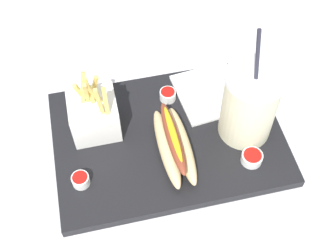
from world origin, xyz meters
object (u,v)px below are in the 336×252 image
Objects in this scene: fries_basket at (94,115)px; napkin_stack at (210,93)px; hot_dog_1 at (174,144)px; ketchup_cup_2 at (252,157)px; soda_cup at (249,104)px; ketchup_cup_3 at (81,180)px; ketchup_cup_1 at (168,95)px.

fries_basket is 1.14× the size of napkin_stack.
hot_dog_1 reaches higher than ketchup_cup_2.
napkin_stack is at bearing -67.93° from soda_cup.
ketchup_cup_3 is at bearing 27.75° from napkin_stack.
soda_cup reaches higher than fries_basket.
fries_basket is 4.80× the size of ketchup_cup_3.
hot_dog_1 is (-0.13, 0.09, -0.02)m from fries_basket.
ketchup_cup_2 is (-0.12, 0.18, -0.00)m from ketchup_cup_1.
ketchup_cup_2 is (-0.27, 0.14, -0.03)m from fries_basket.
hot_dog_1 is at bearing 82.66° from ketchup_cup_1.
ketchup_cup_1 is at bearing -40.11° from soda_cup.
soda_cup is 1.47× the size of hot_dog_1.
soda_cup is 1.68× the size of fries_basket.
napkin_stack is at bearing -130.38° from hot_dog_1.
hot_dog_1 is at bearing 8.40° from soda_cup.
ketchup_cup_1 is at bearing -164.71° from fries_basket.
ketchup_cup_1 is 0.09m from napkin_stack.
soda_cup is 0.13m from napkin_stack.
ketchup_cup_2 is (-0.13, 0.05, -0.02)m from hot_dog_1.
ketchup_cup_3 is at bearing 69.09° from fries_basket.
ketchup_cup_1 is at bearing -4.66° from napkin_stack.
soda_cup reaches higher than hot_dog_1.
soda_cup is 0.29m from fries_basket.
fries_basket is 0.16m from ketchup_cup_1.
ketchup_cup_2 reaches higher than napkin_stack.
ketchup_cup_3 is at bearing -4.27° from ketchup_cup_2.
fries_basket is at bearing 8.20° from napkin_stack.
fries_basket reaches higher than hot_dog_1.
napkin_stack is at bearing -79.44° from ketchup_cup_2.
fries_basket reaches higher than ketchup_cup_2.
napkin_stack is (0.03, -0.17, -0.01)m from ketchup_cup_2.
ketchup_cup_1 is (-0.02, -0.13, -0.01)m from hot_dog_1.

